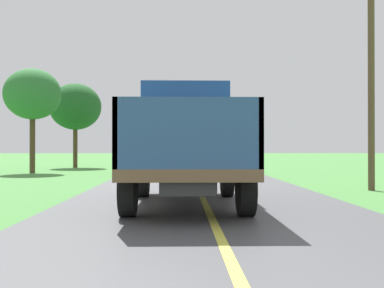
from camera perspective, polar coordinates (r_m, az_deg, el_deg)
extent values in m
cube|color=#2D2D30|center=(10.04, -0.73, -4.02)|extent=(0.90, 5.51, 0.24)
cube|color=brown|center=(10.03, -0.73, -2.88)|extent=(2.30, 5.80, 0.20)
cube|color=#1E479E|center=(11.98, -0.84, 2.55)|extent=(2.10, 1.90, 1.90)
cube|color=black|center=(12.96, -0.88, 3.81)|extent=(1.78, 0.02, 0.76)
cube|color=#2D517F|center=(9.10, -7.66, 0.96)|extent=(0.08, 3.85, 1.10)
cube|color=#2D517F|center=(9.13, 6.33, 0.96)|extent=(0.08, 3.85, 1.10)
cube|color=#2D517F|center=(7.16, -0.45, 1.32)|extent=(2.30, 0.08, 1.10)
cube|color=#2D517F|center=(10.93, -0.78, 0.74)|extent=(2.30, 0.08, 1.10)
cylinder|color=black|center=(11.87, -5.92, -3.93)|extent=(0.28, 1.00, 1.00)
cylinder|color=black|center=(11.90, 4.24, -3.93)|extent=(0.28, 1.00, 1.00)
cylinder|color=black|center=(8.51, -7.72, -5.35)|extent=(0.28, 1.00, 1.00)
cylinder|color=black|center=(8.54, 6.50, -5.33)|extent=(0.28, 1.00, 1.00)
ellipsoid|color=#80B531|center=(10.04, 3.17, -1.22)|extent=(0.54, 0.51, 0.38)
ellipsoid|color=#7DA737|center=(7.56, -1.39, 3.38)|extent=(0.50, 0.52, 0.39)
ellipsoid|color=#6FB235|center=(8.44, 5.27, 0.67)|extent=(0.47, 0.49, 0.41)
ellipsoid|color=#6BB72C|center=(7.47, -7.32, 0.58)|extent=(0.52, 0.49, 0.37)
ellipsoid|color=#6CAA34|center=(8.92, 4.20, -1.31)|extent=(0.50, 0.63, 0.40)
ellipsoid|color=#6DB827|center=(9.62, 0.28, -1.48)|extent=(0.58, 0.59, 0.48)
cube|color=#2D2D30|center=(23.18, -0.85, -1.95)|extent=(0.90, 5.51, 0.24)
cube|color=brown|center=(23.18, -0.85, -1.46)|extent=(2.30, 5.80, 0.20)
cube|color=gold|center=(25.13, -0.89, 1.02)|extent=(2.10, 1.90, 1.90)
cube|color=black|center=(26.10, -0.91, 1.70)|extent=(1.78, 0.02, 0.76)
cube|color=#232328|center=(22.22, -3.69, 0.17)|extent=(0.08, 3.85, 1.10)
cube|color=#232328|center=(22.24, 2.04, 0.17)|extent=(0.08, 3.85, 1.10)
cube|color=#232328|center=(20.32, -0.77, 0.22)|extent=(2.30, 0.08, 1.10)
cube|color=#232328|center=(24.09, -0.87, 0.13)|extent=(2.30, 0.08, 1.10)
cylinder|color=black|center=(25.00, -3.30, -2.06)|extent=(0.28, 1.00, 1.00)
cylinder|color=black|center=(25.02, 1.52, -2.06)|extent=(0.28, 1.00, 1.00)
cylinder|color=black|center=(21.61, -3.59, -2.33)|extent=(0.28, 1.00, 1.00)
cylinder|color=black|center=(21.63, 1.98, -2.33)|extent=(0.28, 1.00, 1.00)
ellipsoid|color=#73A723|center=(21.33, -2.22, -0.71)|extent=(0.56, 0.64, 0.47)
ellipsoid|color=#6CBE30|center=(21.78, -0.30, -0.76)|extent=(0.45, 0.43, 0.42)
ellipsoid|color=#7AB13A|center=(20.66, 0.44, 0.04)|extent=(0.40, 0.52, 0.48)
ellipsoid|color=#7AB12A|center=(20.91, -2.20, -0.72)|extent=(0.42, 0.44, 0.41)
ellipsoid|color=#68BF25|center=(21.29, 0.39, -0.83)|extent=(0.47, 0.57, 0.49)
ellipsoid|color=#72A62D|center=(23.22, 0.00, -0.81)|extent=(0.54, 0.57, 0.40)
ellipsoid|color=#7CB321|center=(21.59, -2.01, -0.04)|extent=(0.44, 0.42, 0.48)
ellipsoid|color=#7EBE35|center=(22.17, -1.86, 0.12)|extent=(0.51, 0.64, 0.44)
ellipsoid|color=#79BA21|center=(21.40, 0.11, 0.88)|extent=(0.56, 0.71, 0.46)
ellipsoid|color=#6CB729|center=(23.80, -0.75, -0.07)|extent=(0.60, 0.70, 0.51)
ellipsoid|color=#69AD31|center=(22.35, 0.73, 0.01)|extent=(0.41, 0.50, 0.43)
cylinder|color=brown|center=(15.43, 20.84, 7.03)|extent=(0.20, 0.20, 6.60)
cylinder|color=#4C3823|center=(31.21, -13.93, -0.40)|extent=(0.28, 0.28, 2.60)
ellipsoid|color=#1E5623|center=(31.32, -13.92, 4.40)|extent=(3.31, 3.31, 2.98)
cylinder|color=#4C3823|center=(25.56, -18.73, -0.08)|extent=(0.28, 0.28, 2.88)
ellipsoid|color=#2D7033|center=(25.70, -18.72, 5.74)|extent=(2.90, 2.90, 2.61)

